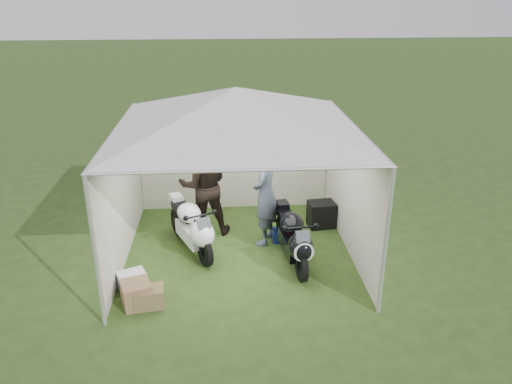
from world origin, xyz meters
TOP-DOWN VIEW (x-y plane):
  - ground at (0.00, 0.00)m, footprint 80.00×80.00m
  - canopy_tent at (-0.00, 0.03)m, footprint 5.66×5.66m
  - motorcycle_white at (-0.82, 0.05)m, footprint 0.97×1.74m
  - motorcycle_black at (0.93, -0.50)m, footprint 0.54×1.84m
  - paddock_stand at (0.83, 0.34)m, footprint 0.38×0.26m
  - person_dark_jacket at (-0.61, 0.82)m, footprint 1.03×0.84m
  - person_blue_jacket at (0.52, 0.35)m, footprint 0.70×0.84m
  - equipment_box at (1.70, 0.93)m, footprint 0.56×0.47m
  - crate_0 at (-1.74, -1.10)m, footprint 0.52×0.48m
  - crate_1 at (-1.60, -1.54)m, footprint 0.54×0.54m
  - crate_2 at (-1.75, -1.17)m, footprint 0.37×0.34m
  - crate_3 at (-1.42, -1.59)m, footprint 0.50×0.39m

SIDE VIEW (x-z plane):
  - ground at x=0.00m, z-range 0.00..0.00m
  - crate_2 at x=-1.75m, z-range 0.00..0.21m
  - paddock_stand at x=0.83m, z-range 0.00..0.26m
  - crate_0 at x=-1.74m, z-range 0.00..0.28m
  - crate_3 at x=-1.42m, z-range 0.00..0.31m
  - crate_1 at x=-1.60m, z-range 0.00..0.38m
  - equipment_box at x=1.70m, z-range 0.00..0.51m
  - motorcycle_black at x=0.93m, z-range 0.05..0.96m
  - motorcycle_white at x=-0.82m, z-range 0.05..0.96m
  - person_blue_jacket at x=0.52m, z-range 0.00..1.97m
  - person_dark_jacket at x=-0.61m, z-range 0.00..1.99m
  - canopy_tent at x=0.00m, z-range 1.08..4.08m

